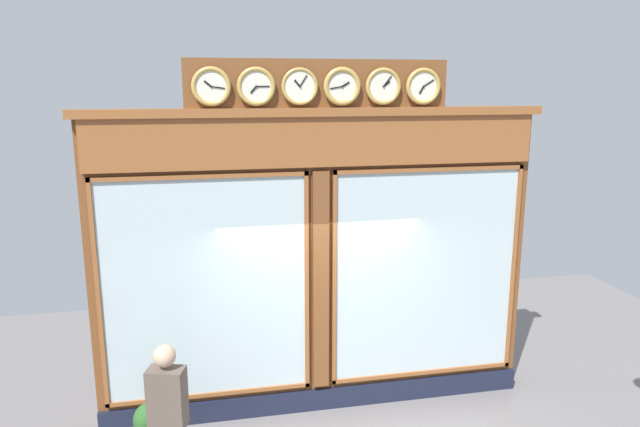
# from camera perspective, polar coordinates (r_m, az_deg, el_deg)

# --- Properties ---
(shop_facade) EXTENTS (5.60, 0.42, 4.44)m
(shop_facade) POSITION_cam_1_polar(r_m,az_deg,el_deg) (7.34, -0.20, -4.51)
(shop_facade) COLOR brown
(shop_facade) RESTS_ON ground_plane
(pedestrian) EXTENTS (0.41, 0.32, 1.69)m
(pedestrian) POSITION_cam_1_polar(r_m,az_deg,el_deg) (6.29, -14.64, -18.66)
(pedestrian) COLOR #312A24
(pedestrian) RESTS_ON ground_plane
(planter_shrub) EXTENTS (0.36, 0.36, 0.36)m
(planter_shrub) POSITION_cam_1_polar(r_m,az_deg,el_deg) (6.85, -16.31, -18.77)
(planter_shrub) COLOR #285623
(planter_shrub) RESTS_ON planter_box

